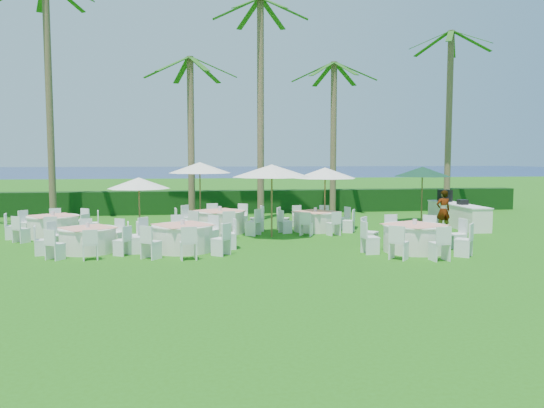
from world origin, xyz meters
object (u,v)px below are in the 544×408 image
Objects in this scene: banquet_table_e at (220,221)px; umbrella_a at (139,183)px; umbrella_green at (422,172)px; banquet_table_f at (315,221)px; banquet_table_d at (53,226)px; banquet_table_a at (88,239)px; staff_person at (443,210)px; buffet_table at (457,214)px; umbrella_b at (272,171)px; umbrella_c at (200,168)px; umbrella_d at (325,173)px; banquet_table_b at (183,237)px; banquet_table_c at (414,237)px.

umbrella_a reaches higher than banquet_table_e.
banquet_table_e is 9.47m from umbrella_green.
umbrella_green is (5.32, 1.84, 1.90)m from banquet_table_f.
banquet_table_d is 9.95m from banquet_table_f.
staff_person reaches higher than banquet_table_a.
banquet_table_a is 1.37× the size of umbrella_a.
buffet_table is at bearing -138.68° from staff_person.
banquet_table_f is at bearing -9.10° from staff_person.
staff_person is (7.08, 0.70, -1.63)m from umbrella_b.
umbrella_c is at bearing 122.72° from umbrella_b.
banquet_table_f is 1.38× the size of umbrella_a.
umbrella_d reaches higher than staff_person.
umbrella_a reaches higher than banquet_table_b.
umbrella_c is (2.17, 4.31, 0.45)m from umbrella_a.
umbrella_b is at bearing 3.83° from umbrella_a.
umbrella_d is 5.04m from umbrella_green.
buffet_table is at bearing 52.04° from banquet_table_c.
umbrella_b is 4.75m from umbrella_c.
umbrella_d reaches higher than umbrella_a.
buffet_table is (10.10, 0.40, 0.06)m from banquet_table_e.
banquet_table_b is at bearing -151.40° from umbrella_green.
umbrella_b is (1.84, -1.41, 1.99)m from banquet_table_e.
banquet_table_d is at bearing -177.58° from buffet_table.
umbrella_a is 4.85m from umbrella_c.
banquet_table_e is (-5.79, 5.12, 0.01)m from banquet_table_c.
banquet_table_b is 6.87m from umbrella_c.
umbrella_c is 0.65× the size of buffet_table.
banquet_table_b is 2.07× the size of staff_person.
umbrella_a is at bearing 55.11° from banquet_table_a.
buffet_table is (0.98, -1.37, -1.79)m from umbrella_green.
banquet_table_b is 0.80× the size of buffet_table.
umbrella_a is at bearing -23.87° from banquet_table_d.
umbrella_green is 0.61× the size of buffet_table.
banquet_table_b is at bearing -37.37° from banquet_table_d.
umbrella_d is (4.29, 0.32, 1.85)m from banquet_table_e.
banquet_table_f is (9.95, 0.21, -0.01)m from banquet_table_d.
umbrella_c is 1.07× the size of umbrella_d.
umbrella_b reaches higher than banquet_table_b.
staff_person reaches higher than banquet_table_b.
banquet_table_b reaches higher than banquet_table_f.
umbrella_green is at bearing 23.58° from umbrella_b.
banquet_table_f is 5.94m from umbrella_green.
umbrella_green is (7.28, 3.18, -0.14)m from umbrella_b.
banquet_table_c reaches higher than banquet_table_d.
banquet_table_a is 1.88× the size of staff_person.
umbrella_b is (4.73, 0.32, 0.40)m from umbrella_a.
umbrella_c reaches higher than buffet_table.
umbrella_a is 0.53× the size of buffet_table.
banquet_table_f is at bearing 13.88° from umbrella_a.
umbrella_green reaches higher than banquet_table_a.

